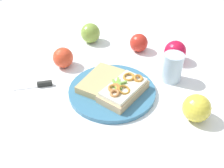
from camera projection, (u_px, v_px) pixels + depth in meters
name	position (u px, v px, depth m)	size (l,w,h in m)	color
ground_plane	(112.00, 93.00, 0.79)	(2.00, 2.00, 0.00)	white
plate	(112.00, 91.00, 0.79)	(0.27, 0.27, 0.01)	teal
sandwich	(123.00, 90.00, 0.75)	(0.12, 0.17, 0.05)	tan
bread_slice_side	(101.00, 81.00, 0.79)	(0.15, 0.09, 0.02)	tan
apple_0	(175.00, 51.00, 0.91)	(0.08, 0.08, 0.08)	red
apple_1	(197.00, 108.00, 0.68)	(0.08, 0.08, 0.08)	gold
apple_2	(63.00, 58.00, 0.88)	(0.07, 0.07, 0.07)	#DD4325
apple_3	(90.00, 33.00, 1.02)	(0.08, 0.08, 0.08)	olive
apple_4	(139.00, 43.00, 0.97)	(0.07, 0.07, 0.07)	red
drinking_glass	(172.00, 68.00, 0.81)	(0.06, 0.06, 0.10)	silver
knife	(40.00, 85.00, 0.81)	(0.07, 0.11, 0.02)	silver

